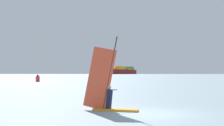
% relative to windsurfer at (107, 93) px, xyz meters
% --- Properties ---
extents(ground_plane, '(4000.00, 4000.00, 0.00)m').
position_rel_windsurfer_xyz_m(ground_plane, '(2.49, -0.89, -1.00)').
color(ground_plane, gray).
extents(windsurfer, '(3.14, 0.96, 4.09)m').
position_rel_windsurfer_xyz_m(windsurfer, '(0.00, 0.00, 0.00)').
color(windsurfer, orange).
rests_on(windsurfer, ground_plane).
extents(cargo_ship, '(91.55, 210.81, 41.99)m').
position_rel_windsurfer_xyz_m(cargo_ship, '(-64.22, 811.36, 9.31)').
color(cargo_ship, maroon).
rests_on(cargo_ship, ground_plane).
extents(channel_buoy, '(0.99, 0.99, 1.86)m').
position_rel_windsurfer_xyz_m(channel_buoy, '(-23.51, 48.96, -0.18)').
color(channel_buoy, red).
rests_on(channel_buoy, ground_plane).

